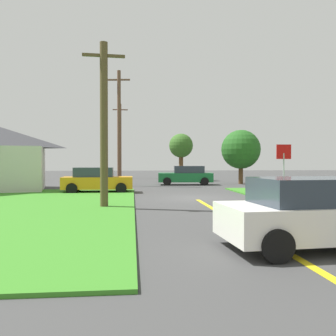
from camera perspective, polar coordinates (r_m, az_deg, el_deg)
name	(u,v)px	position (r m, az deg, el deg)	size (l,w,h in m)	color
ground_plane	(194,198)	(19.74, 4.22, -4.77)	(120.00, 120.00, 0.00)	#3F3F3F
lane_stripe_center	(237,223)	(12.00, 10.86, -8.52)	(0.20, 14.00, 0.01)	yellow
stop_sign	(284,161)	(19.05, 17.93, 1.02)	(0.73, 0.12, 2.86)	#9EA0A8
parked_car_near_building	(97,180)	(23.34, -11.28, -1.91)	(4.43, 2.00, 1.62)	orange
car_behind_on_main_road	(314,213)	(8.94, 22.28, -6.67)	(4.47, 2.46, 1.62)	white
car_approaching_junction	(186,175)	(30.70, 2.91, -1.19)	(4.73, 2.36, 1.62)	#196B33
utility_pole_near	(104,123)	(15.63, -10.16, 7.02)	(1.80, 0.34, 7.07)	brown
utility_pole_mid	(119,127)	(29.56, -7.79, 6.50)	(1.80, 0.35, 9.38)	brown
utility_pole_far	(120,140)	(43.42, -7.60, 4.46)	(1.80, 0.27, 8.92)	brown
oak_tree_left	(241,149)	(32.60, 11.52, 2.90)	(3.47, 3.47, 4.82)	brown
pine_tree_center	(181,146)	(37.70, 2.09, 3.47)	(2.52, 2.52, 4.94)	brown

